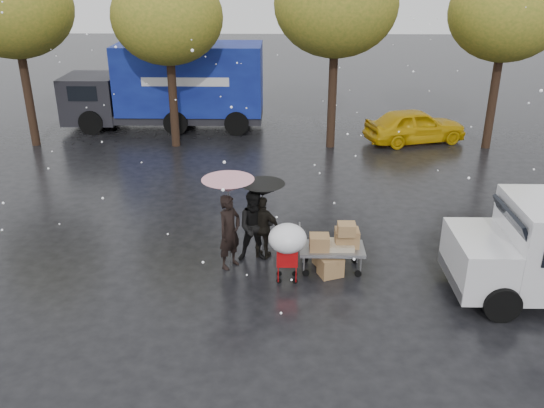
{
  "coord_description": "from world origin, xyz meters",
  "views": [
    {
      "loc": [
        0.65,
        -11.43,
        6.8
      ],
      "look_at": [
        0.41,
        1.0,
        1.43
      ],
      "focal_mm": 38.0,
      "sensor_mm": 36.0,
      "label": 1
    }
  ],
  "objects_px": {
    "shopping_cart": "(287,241)",
    "blue_truck": "(171,86)",
    "person_pink": "(230,232)",
    "vendor_cart": "(336,242)",
    "person_black": "(263,228)",
    "yellow_taxi": "(415,126)"
  },
  "relations": [
    {
      "from": "blue_truck",
      "to": "shopping_cart",
      "type": "bearing_deg",
      "value": -69.29
    },
    {
      "from": "person_black",
      "to": "vendor_cart",
      "type": "xyz_separation_m",
      "value": [
        1.7,
        -0.59,
        -0.07
      ]
    },
    {
      "from": "person_pink",
      "to": "vendor_cart",
      "type": "height_order",
      "value": "person_pink"
    },
    {
      "from": "person_black",
      "to": "shopping_cart",
      "type": "xyz_separation_m",
      "value": [
        0.58,
        -1.22,
        0.27
      ]
    },
    {
      "from": "person_pink",
      "to": "blue_truck",
      "type": "bearing_deg",
      "value": 53.32
    },
    {
      "from": "vendor_cart",
      "to": "shopping_cart",
      "type": "relative_size",
      "value": 1.04
    },
    {
      "from": "person_pink",
      "to": "yellow_taxi",
      "type": "bearing_deg",
      "value": 4.55
    },
    {
      "from": "person_pink",
      "to": "blue_truck",
      "type": "height_order",
      "value": "blue_truck"
    },
    {
      "from": "person_black",
      "to": "yellow_taxi",
      "type": "height_order",
      "value": "person_black"
    },
    {
      "from": "vendor_cart",
      "to": "shopping_cart",
      "type": "xyz_separation_m",
      "value": [
        -1.12,
        -0.63,
        0.34
      ]
    },
    {
      "from": "person_pink",
      "to": "vendor_cart",
      "type": "distance_m",
      "value": 2.47
    },
    {
      "from": "blue_truck",
      "to": "vendor_cart",
      "type": "bearing_deg",
      "value": -63.91
    },
    {
      "from": "person_pink",
      "to": "shopping_cart",
      "type": "height_order",
      "value": "person_pink"
    },
    {
      "from": "vendor_cart",
      "to": "shopping_cart",
      "type": "height_order",
      "value": "shopping_cart"
    },
    {
      "from": "person_black",
      "to": "blue_truck",
      "type": "relative_size",
      "value": 0.19
    },
    {
      "from": "blue_truck",
      "to": "yellow_taxi",
      "type": "relative_size",
      "value": 2.1
    },
    {
      "from": "yellow_taxi",
      "to": "blue_truck",
      "type": "bearing_deg",
      "value": 62.64
    },
    {
      "from": "vendor_cart",
      "to": "yellow_taxi",
      "type": "bearing_deg",
      "value": 68.76
    },
    {
      "from": "shopping_cart",
      "to": "yellow_taxi",
      "type": "distance_m",
      "value": 11.96
    },
    {
      "from": "shopping_cart",
      "to": "person_black",
      "type": "bearing_deg",
      "value": 115.43
    },
    {
      "from": "person_black",
      "to": "shopping_cart",
      "type": "bearing_deg",
      "value": 136.22
    },
    {
      "from": "shopping_cart",
      "to": "blue_truck",
      "type": "height_order",
      "value": "blue_truck"
    }
  ]
}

